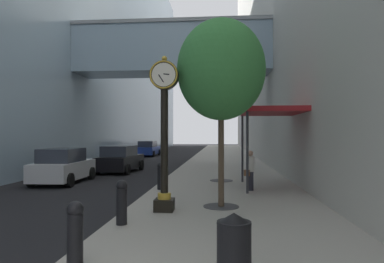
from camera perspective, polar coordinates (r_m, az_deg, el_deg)
ground_plane at (r=30.00m, az=-0.67°, el=-5.00°), size 110.00×110.00×0.00m
sidewalk_right at (r=32.84m, az=5.22°, el=-4.48°), size 6.16×80.00×0.14m
building_block_left at (r=37.66m, az=-19.09°, el=17.65°), size 22.73×80.00×28.21m
street_clock at (r=10.27m, az=-4.51°, el=0.95°), size 0.84×0.55×4.52m
bollard_nearest at (r=6.48m, az=-18.43°, el=-15.20°), size 0.28×0.28×1.10m
bollard_second at (r=9.03m, az=-11.33°, el=-10.99°), size 0.28×0.28×1.10m
bollard_fourth at (r=14.38m, az=-5.12°, el=-7.06°), size 0.28×0.28×1.10m
street_tree_near at (r=11.06m, az=4.72°, el=9.88°), size 2.73×2.73×5.80m
street_tree_mid_near at (r=17.20m, az=4.77°, el=9.22°), size 2.48×2.48×6.58m
trash_bin at (r=5.60m, az=6.83°, el=-18.05°), size 0.53×0.53×1.05m
pedestrian_walking at (r=14.24m, az=9.39°, el=-6.11°), size 0.50×0.52×1.59m
storefront_awning at (r=15.18m, az=12.59°, el=2.99°), size 2.40×3.60×3.30m
car_black_near at (r=22.56m, az=-11.55°, el=-4.43°), size 2.17×4.53×1.66m
car_silver_mid at (r=18.31m, az=-20.14°, el=-5.30°), size 2.09×4.21×1.69m
car_blue_far at (r=38.70m, az=-7.13°, el=-2.78°), size 2.08×4.62×1.65m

